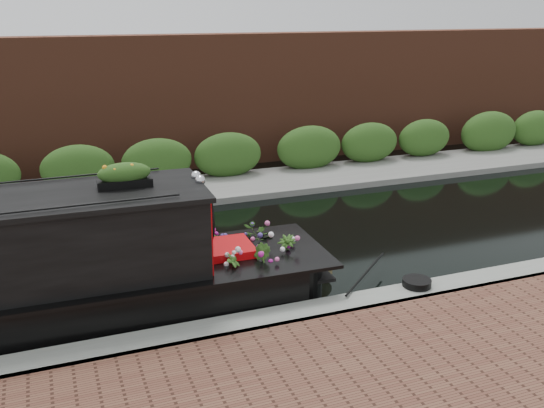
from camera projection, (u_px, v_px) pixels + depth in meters
name	position (u px, v px, depth m)	size (l,w,h in m)	color
ground	(206.00, 255.00, 12.27)	(80.00, 80.00, 0.00)	black
near_bank_coping	(261.00, 333.00, 9.34)	(40.00, 0.60, 0.50)	gray
far_bank_path	(165.00, 197.00, 16.00)	(40.00, 2.40, 0.34)	slate
far_hedge	(158.00, 187.00, 16.80)	(40.00, 1.10, 2.80)	#2D541C
far_brick_wall	(145.00, 169.00, 18.66)	(40.00, 1.00, 8.00)	brown
rope_fender	(320.00, 270.00, 11.17)	(0.32, 0.32, 0.36)	olive
coiled_mooring_rope	(417.00, 283.00, 10.32)	(0.49, 0.49, 0.12)	black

